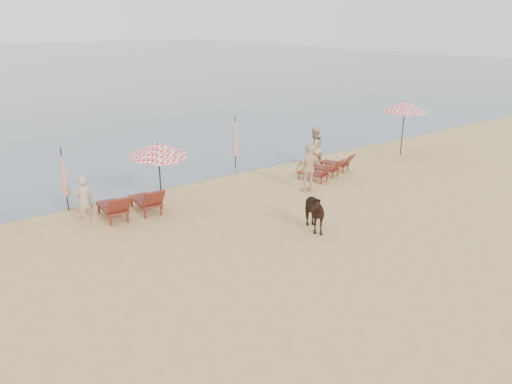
% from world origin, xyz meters
% --- Properties ---
extents(ground, '(120.00, 120.00, 0.00)m').
position_xyz_m(ground, '(0.00, 0.00, 0.00)').
color(ground, tan).
rests_on(ground, ground).
extents(lounger_cluster_left, '(2.00, 1.93, 0.68)m').
position_xyz_m(lounger_cluster_left, '(-3.06, 8.05, 0.47)').
color(lounger_cluster_left, '#5E2516').
rests_on(lounger_cluster_left, ground).
extents(lounger_cluster_right, '(2.83, 2.14, 0.55)m').
position_xyz_m(lounger_cluster_right, '(5.69, 7.39, 0.38)').
color(lounger_cluster_right, '#5E2516').
rests_on(lounger_cluster_right, ground).
extents(umbrella_open_left_b, '(1.99, 2.03, 2.54)m').
position_xyz_m(umbrella_open_left_b, '(-1.91, 8.10, 2.20)').
color(umbrella_open_left_b, black).
rests_on(umbrella_open_left_b, ground).
extents(umbrella_open_right, '(2.20, 2.20, 2.68)m').
position_xyz_m(umbrella_open_right, '(11.12, 7.77, 2.42)').
color(umbrella_open_right, black).
rests_on(umbrella_open_right, ground).
extents(umbrella_closed_left, '(0.28, 0.28, 2.30)m').
position_xyz_m(umbrella_closed_left, '(-4.65, 9.96, 1.41)').
color(umbrella_closed_left, black).
rests_on(umbrella_closed_left, ground).
extents(umbrella_closed_right, '(0.29, 0.29, 2.38)m').
position_xyz_m(umbrella_closed_right, '(3.22, 10.89, 1.47)').
color(umbrella_closed_right, black).
rests_on(umbrella_closed_right, ground).
extents(cow, '(1.21, 1.71, 1.32)m').
position_xyz_m(cow, '(1.07, 3.50, 0.66)').
color(cow, black).
rests_on(cow, ground).
extents(beachgoer_left, '(0.65, 0.47, 1.66)m').
position_xyz_m(beachgoer_left, '(-4.57, 8.32, 0.83)').
color(beachgoer_left, tan).
rests_on(beachgoer_left, ground).
extents(beachgoer_right_a, '(0.93, 0.73, 1.87)m').
position_xyz_m(beachgoer_right_a, '(6.03, 8.67, 0.94)').
color(beachgoer_right_a, tan).
rests_on(beachgoer_right_a, ground).
extents(beachgoer_right_b, '(1.18, 0.73, 1.88)m').
position_xyz_m(beachgoer_right_b, '(3.61, 6.39, 0.94)').
color(beachgoer_right_b, '#E3B98D').
rests_on(beachgoer_right_b, ground).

